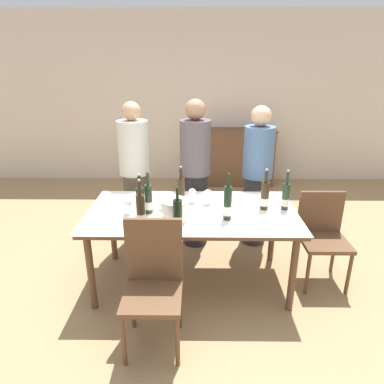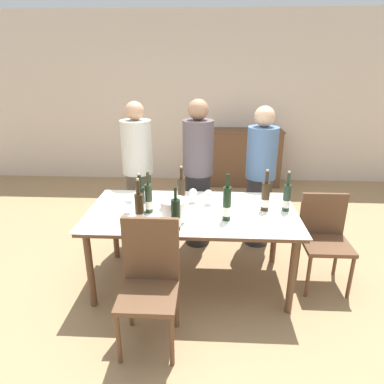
# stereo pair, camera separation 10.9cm
# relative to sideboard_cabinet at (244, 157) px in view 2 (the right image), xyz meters

# --- Properties ---
(ground_plane) EXTENTS (12.00, 12.00, 0.00)m
(ground_plane) POSITION_rel_sideboard_cabinet_xyz_m (-0.75, -2.91, -0.47)
(ground_plane) COLOR #A37F56
(back_wall) EXTENTS (8.00, 0.10, 2.80)m
(back_wall) POSITION_rel_sideboard_cabinet_xyz_m (-0.75, 0.29, 0.93)
(back_wall) COLOR beige
(back_wall) RESTS_ON ground_plane
(sideboard_cabinet) EXTENTS (1.23, 0.46, 0.95)m
(sideboard_cabinet) POSITION_rel_sideboard_cabinet_xyz_m (0.00, 0.00, 0.00)
(sideboard_cabinet) COLOR brown
(sideboard_cabinet) RESTS_ON ground_plane
(dining_table) EXTENTS (1.87, 0.99, 0.75)m
(dining_table) POSITION_rel_sideboard_cabinet_xyz_m (-0.75, -2.91, 0.21)
(dining_table) COLOR brown
(dining_table) RESTS_ON ground_plane
(ice_bucket) EXTENTS (0.23, 0.23, 0.18)m
(ice_bucket) POSITION_rel_sideboard_cabinet_xyz_m (-0.90, -3.11, 0.37)
(ice_bucket) COLOR white
(ice_bucket) RESTS_ON dining_table
(wine_bottle_0) EXTENTS (0.08, 0.08, 0.36)m
(wine_bottle_0) POSITION_rel_sideboard_cabinet_xyz_m (-0.86, -3.29, 0.39)
(wine_bottle_0) COLOR black
(wine_bottle_0) RESTS_ON dining_table
(wine_bottle_1) EXTENTS (0.07, 0.07, 0.41)m
(wine_bottle_1) POSITION_rel_sideboard_cabinet_xyz_m (-1.15, -3.24, 0.41)
(wine_bottle_1) COLOR #332314
(wine_bottle_1) RESTS_ON dining_table
(wine_bottle_2) EXTENTS (0.08, 0.08, 0.38)m
(wine_bottle_2) POSITION_rel_sideboard_cabinet_xyz_m (-1.19, -3.00, 0.39)
(wine_bottle_2) COLOR black
(wine_bottle_2) RESTS_ON dining_table
(wine_bottle_3) EXTENTS (0.08, 0.08, 0.38)m
(wine_bottle_3) POSITION_rel_sideboard_cabinet_xyz_m (-0.10, -2.86, 0.40)
(wine_bottle_3) COLOR #332314
(wine_bottle_3) RESTS_ON dining_table
(wine_bottle_4) EXTENTS (0.07, 0.07, 0.37)m
(wine_bottle_4) POSITION_rel_sideboard_cabinet_xyz_m (0.09, -2.86, 0.39)
(wine_bottle_4) COLOR #1E3323
(wine_bottle_4) RESTS_ON dining_table
(wine_bottle_5) EXTENTS (0.07, 0.07, 0.40)m
(wine_bottle_5) POSITION_rel_sideboard_cabinet_xyz_m (-0.45, -3.08, 0.41)
(wine_bottle_5) COLOR black
(wine_bottle_5) RESTS_ON dining_table
(wine_bottle_6) EXTENTS (0.07, 0.07, 0.39)m
(wine_bottle_6) POSITION_rel_sideboard_cabinet_xyz_m (-0.85, -2.82, 0.40)
(wine_bottle_6) COLOR #332314
(wine_bottle_6) RESTS_ON dining_table
(wine_bottle_7) EXTENTS (0.07, 0.07, 0.37)m
(wine_bottle_7) POSITION_rel_sideboard_cabinet_xyz_m (-1.13, -2.96, 0.40)
(wine_bottle_7) COLOR #28381E
(wine_bottle_7) RESTS_ON dining_table
(wine_glass_0) EXTENTS (0.08, 0.08, 0.14)m
(wine_glass_0) POSITION_rel_sideboard_cabinet_xyz_m (-0.75, -2.72, 0.37)
(wine_glass_0) COLOR white
(wine_glass_0) RESTS_ON dining_table
(wine_glass_1) EXTENTS (0.08, 0.08, 0.13)m
(wine_glass_1) POSITION_rel_sideboard_cabinet_xyz_m (-1.01, -2.87, 0.36)
(wine_glass_1) COLOR white
(wine_glass_1) RESTS_ON dining_table
(wine_glass_2) EXTENTS (0.08, 0.08, 0.15)m
(wine_glass_2) POSITION_rel_sideboard_cabinet_xyz_m (-1.31, -2.99, 0.37)
(wine_glass_2) COLOR white
(wine_glass_2) RESTS_ON dining_table
(wine_glass_3) EXTENTS (0.08, 0.08, 0.15)m
(wine_glass_3) POSITION_rel_sideboard_cabinet_xyz_m (-0.60, -2.76, 0.37)
(wine_glass_3) COLOR white
(wine_glass_3) RESTS_ON dining_table
(chair_right_end) EXTENTS (0.42, 0.42, 0.86)m
(chair_right_end) POSITION_rel_sideboard_cabinet_xyz_m (0.48, -2.83, 0.03)
(chair_right_end) COLOR brown
(chair_right_end) RESTS_ON ground_plane
(chair_near_front) EXTENTS (0.42, 0.42, 0.96)m
(chair_near_front) POSITION_rel_sideboard_cabinet_xyz_m (-1.02, -3.63, 0.06)
(chair_near_front) COLOR brown
(chair_near_front) RESTS_ON ground_plane
(person_host) EXTENTS (0.33, 0.33, 1.62)m
(person_host) POSITION_rel_sideboard_cabinet_xyz_m (-1.39, -2.11, 0.34)
(person_host) COLOR #51473D
(person_host) RESTS_ON ground_plane
(person_guest_left) EXTENTS (0.33, 0.33, 1.65)m
(person_guest_left) POSITION_rel_sideboard_cabinet_xyz_m (-0.72, -2.14, 0.36)
(person_guest_left) COLOR #262628
(person_guest_left) RESTS_ON ground_plane
(person_guest_right) EXTENTS (0.33, 0.33, 1.58)m
(person_guest_right) POSITION_rel_sideboard_cabinet_xyz_m (-0.04, -2.10, 0.32)
(person_guest_right) COLOR #2D2D33
(person_guest_right) RESTS_ON ground_plane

